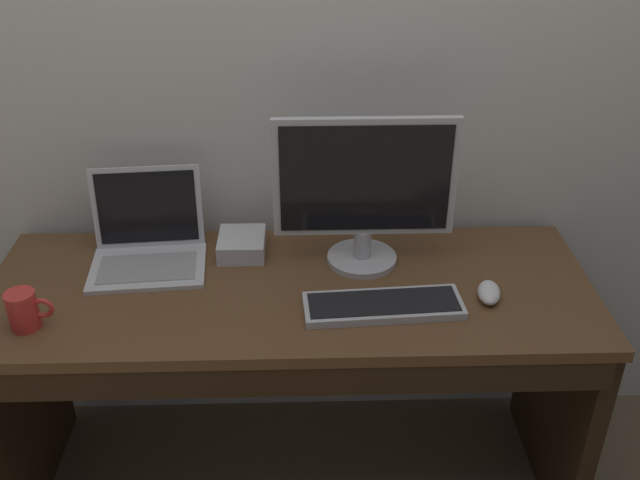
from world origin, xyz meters
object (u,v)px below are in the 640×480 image
(computer_mouse, at_px, (489,292))
(external_monitor, at_px, (364,193))
(external_drive_box, at_px, (242,244))
(coffee_mug, at_px, (24,310))
(laptop_silver, at_px, (148,243))
(wired_keyboard, at_px, (383,306))

(computer_mouse, bearing_deg, external_monitor, 160.17)
(external_drive_box, distance_m, coffee_mug, 0.60)
(laptop_silver, relative_size, external_monitor, 0.67)
(computer_mouse, xyz_separation_m, external_drive_box, (-0.65, 0.25, 0.01))
(external_monitor, relative_size, computer_mouse, 4.79)
(external_monitor, bearing_deg, computer_mouse, -30.30)
(computer_mouse, xyz_separation_m, coffee_mug, (-1.15, -0.09, 0.03))
(external_drive_box, bearing_deg, wired_keyboard, -37.48)
(coffee_mug, bearing_deg, external_drive_box, 33.61)
(external_monitor, relative_size, external_drive_box, 3.25)
(computer_mouse, relative_size, external_drive_box, 0.68)
(laptop_silver, xyz_separation_m, computer_mouse, (0.91, -0.21, -0.04))
(external_monitor, height_order, coffee_mug, external_monitor)
(external_drive_box, bearing_deg, laptop_silver, -172.19)
(computer_mouse, bearing_deg, laptop_silver, 177.27)
(laptop_silver, distance_m, computer_mouse, 0.93)
(laptop_silver, bearing_deg, coffee_mug, -129.39)
(laptop_silver, distance_m, external_monitor, 0.62)
(wired_keyboard, bearing_deg, coffee_mug, -176.96)
(wired_keyboard, xyz_separation_m, computer_mouse, (0.28, 0.04, 0.01))
(laptop_silver, bearing_deg, external_monitor, -2.90)
(wired_keyboard, bearing_deg, computer_mouse, 7.94)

